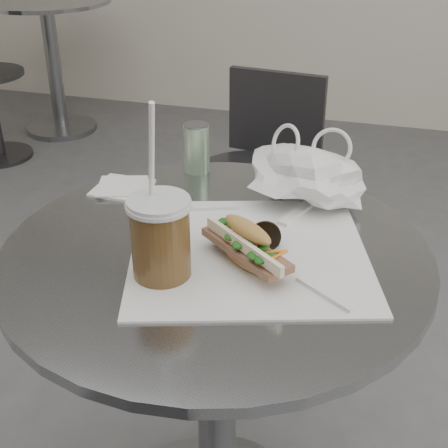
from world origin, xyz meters
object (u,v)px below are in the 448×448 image
(cafe_table, at_px, (217,367))
(bg_table, at_px, (52,51))
(iced_coffee, at_px, (160,237))
(banh_mi, at_px, (247,245))
(drink_can, at_px, (197,148))
(chair_far, at_px, (258,210))
(sunglasses, at_px, (246,237))

(cafe_table, xyz_separation_m, bg_table, (-1.60, 2.20, -0.00))
(cafe_table, height_order, iced_coffee, iced_coffee)
(banh_mi, relative_size, drink_can, 2.11)
(chair_far, bearing_deg, drink_can, 94.98)
(chair_far, height_order, drink_can, drink_can)
(banh_mi, bearing_deg, bg_table, 165.29)
(iced_coffee, xyz_separation_m, sunglasses, (0.11, 0.12, -0.05))
(banh_mi, height_order, sunglasses, banh_mi)
(iced_coffee, xyz_separation_m, drink_can, (-0.07, 0.41, -0.02))
(bg_table, bearing_deg, iced_coffee, -56.25)
(cafe_table, height_order, banh_mi, banh_mi)
(chair_far, relative_size, drink_can, 7.13)
(cafe_table, bearing_deg, banh_mi, -31.02)
(chair_far, xyz_separation_m, iced_coffee, (0.06, -0.99, 0.47))
(bg_table, xyz_separation_m, chair_far, (1.48, -1.31, -0.12))
(drink_can, bearing_deg, sunglasses, -57.45)
(bg_table, relative_size, chair_far, 0.96)
(sunglasses, distance_m, drink_can, 0.35)
(chair_far, bearing_deg, cafe_table, 104.21)
(bg_table, height_order, iced_coffee, iced_coffee)
(cafe_table, relative_size, iced_coffee, 2.52)
(iced_coffee, relative_size, drink_can, 2.78)
(iced_coffee, distance_m, sunglasses, 0.17)
(banh_mi, xyz_separation_m, iced_coffee, (-0.13, -0.07, 0.03))
(bg_table, distance_m, chair_far, 1.98)
(cafe_table, xyz_separation_m, chair_far, (-0.12, 0.89, -0.12))
(drink_can, bearing_deg, cafe_table, -66.49)
(chair_far, distance_m, banh_mi, 1.04)
(cafe_table, relative_size, drink_can, 7.02)
(iced_coffee, bearing_deg, drink_can, 100.19)
(chair_far, height_order, sunglasses, sunglasses)
(drink_can, bearing_deg, banh_mi, -60.15)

